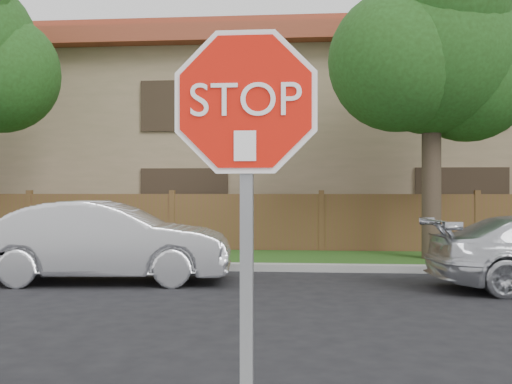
{
  "coord_description": "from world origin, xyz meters",
  "views": [
    {
      "loc": [
        -0.35,
        -4.45,
        1.71
      ],
      "look_at": [
        -0.66,
        -0.9,
        1.7
      ],
      "focal_mm": 42.0,
      "sensor_mm": 36.0,
      "label": 1
    }
  ],
  "objects": [
    {
      "name": "stop_sign",
      "position": [
        -0.66,
        -1.48,
        1.83
      ],
      "size": [
        1.01,
        0.13,
        2.55
      ],
      "color": "gray",
      "rests_on": "sidewalk_near"
    },
    {
      "name": "sedan_left",
      "position": [
        -4.07,
        6.34,
        0.75
      ],
      "size": [
        4.71,
        2.04,
        1.51
      ],
      "primitive_type": "imported",
      "rotation": [
        0.0,
        0.0,
        1.67
      ],
      "color": "silver",
      "rests_on": "ground"
    },
    {
      "name": "grass_strip",
      "position": [
        0.0,
        9.8,
        0.06
      ],
      "size": [
        70.0,
        3.0,
        0.12
      ],
      "primitive_type": "cube",
      "color": "#1E4714",
      "rests_on": "ground"
    },
    {
      "name": "tree_mid",
      "position": [
        2.52,
        9.57,
        4.87
      ],
      "size": [
        4.8,
        3.9,
        7.35
      ],
      "color": "#382B21",
      "rests_on": "ground"
    },
    {
      "name": "fence",
      "position": [
        0.0,
        11.4,
        0.8
      ],
      "size": [
        70.0,
        0.12,
        1.6
      ],
      "primitive_type": "cube",
      "color": "brown",
      "rests_on": "ground"
    },
    {
      "name": "apartment_building",
      "position": [
        0.0,
        17.0,
        3.53
      ],
      "size": [
        35.2,
        9.2,
        7.2
      ],
      "color": "#8C7A57",
      "rests_on": "ground"
    },
    {
      "name": "far_curb",
      "position": [
        0.0,
        8.15,
        0.07
      ],
      "size": [
        70.0,
        0.3,
        0.15
      ],
      "primitive_type": "cube",
      "color": "gray",
      "rests_on": "ground"
    }
  ]
}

